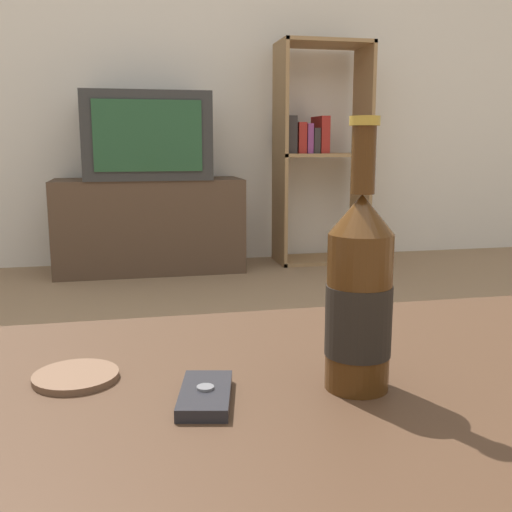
{
  "coord_description": "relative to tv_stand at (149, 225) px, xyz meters",
  "views": [
    {
      "loc": [
        -0.18,
        -0.55,
        0.69
      ],
      "look_at": [
        0.01,
        0.35,
        0.52
      ],
      "focal_mm": 42.0,
      "sensor_mm": 36.0,
      "label": 1
    }
  ],
  "objects": [
    {
      "name": "coffee_table",
      "position": [
        0.06,
        -2.75,
        0.11
      ],
      "size": [
        1.36,
        0.77,
        0.42
      ],
      "color": "#422B1C",
      "rests_on": "ground_plane"
    },
    {
      "name": "coaster",
      "position": [
        -0.19,
        -2.61,
        0.17
      ],
      "size": [
        0.1,
        0.1,
        0.01
      ],
      "color": "brown",
      "rests_on": "coffee_table"
    },
    {
      "name": "beer_bottle",
      "position": [
        0.13,
        -2.7,
        0.27
      ],
      "size": [
        0.07,
        0.07,
        0.3
      ],
      "color": "#47280F",
      "rests_on": "coffee_table"
    },
    {
      "name": "bookshelf",
      "position": [
        0.98,
        0.06,
        0.4
      ],
      "size": [
        0.52,
        0.3,
        1.26
      ],
      "color": "#99754C",
      "rests_on": "ground_plane"
    },
    {
      "name": "tv_stand",
      "position": [
        0.0,
        0.0,
        0.0
      ],
      "size": [
        1.01,
        0.39,
        0.51
      ],
      "color": "#4C3828",
      "rests_on": "ground_plane"
    },
    {
      "name": "cell_phone",
      "position": [
        -0.05,
        -2.7,
        0.17
      ],
      "size": [
        0.08,
        0.12,
        0.02
      ],
      "rotation": [
        0.0,
        0.0,
        -0.21
      ],
      "color": "#232328",
      "rests_on": "coffee_table"
    },
    {
      "name": "television",
      "position": [
        0.0,
        -0.0,
        0.48
      ],
      "size": [
        0.66,
        0.43,
        0.45
      ],
      "color": "#2D2D2D",
      "rests_on": "tv_stand"
    },
    {
      "name": "back_wall",
      "position": [
        0.06,
        0.27,
        1.05
      ],
      "size": [
        8.0,
        0.05,
        2.6
      ],
      "color": "silver",
      "rests_on": "ground_plane"
    }
  ]
}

